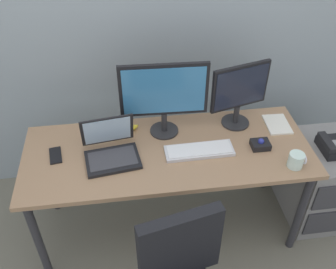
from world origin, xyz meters
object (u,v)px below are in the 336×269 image
at_px(desk_phone, 333,146).
at_px(monitor_main, 164,94).
at_px(laptop, 111,149).
at_px(cell_phone, 56,155).
at_px(keyboard, 199,151).
at_px(monitor_side, 240,92).
at_px(file_cabinet, 320,181).
at_px(coffee_mug, 296,160).
at_px(banana, 125,131).
at_px(paper_notepad, 277,124).
at_px(trackball_mouse, 260,144).

height_order(desk_phone, monitor_main, monitor_main).
xyz_separation_m(laptop, cell_phone, (-0.33, 0.04, -0.05)).
bearing_deg(desk_phone, keyboard, -177.88).
bearing_deg(monitor_side, laptop, -165.73).
relative_size(file_cabinet, monitor_side, 1.43).
distance_m(coffee_mug, banana, 1.04).
xyz_separation_m(coffee_mug, banana, (-0.95, 0.43, -0.03)).
bearing_deg(laptop, keyboard, -4.48).
distance_m(paper_notepad, cell_phone, 1.41).
distance_m(file_cabinet, desk_phone, 0.34).
bearing_deg(monitor_side, desk_phone, -19.65).
distance_m(monitor_main, paper_notepad, 0.79).
bearing_deg(paper_notepad, monitor_side, 167.99).
xyz_separation_m(monitor_side, keyboard, (-0.29, -0.25, -0.23)).
distance_m(file_cabinet, cell_phone, 1.80).
relative_size(cell_phone, banana, 0.75).
height_order(keyboard, cell_phone, keyboard).
bearing_deg(monitor_main, laptop, -151.53).
bearing_deg(cell_phone, laptop, -15.63).
bearing_deg(trackball_mouse, monitor_side, 108.71).
bearing_deg(trackball_mouse, keyboard, 179.30).
xyz_separation_m(monitor_main, monitor_side, (0.47, 0.02, -0.04)).
bearing_deg(file_cabinet, paper_notepad, 157.59).
distance_m(file_cabinet, monitor_side, 0.93).
height_order(monitor_side, paper_notepad, monitor_side).
height_order(coffee_mug, banana, coffee_mug).
bearing_deg(cell_phone, monitor_main, 3.55).
relative_size(file_cabinet, desk_phone, 3.05).
bearing_deg(laptop, trackball_mouse, -2.90).
distance_m(monitor_side, laptop, 0.86).
xyz_separation_m(monitor_side, cell_phone, (-1.14, -0.17, -0.24)).
distance_m(monitor_side, cell_phone, 1.18).
distance_m(keyboard, paper_notepad, 0.59).
bearing_deg(monitor_side, coffee_mug, -62.03).
height_order(coffee_mug, cell_phone, coffee_mug).
relative_size(file_cabinet, paper_notepad, 2.93).
bearing_deg(laptop, monitor_main, 28.47).
relative_size(monitor_main, trackball_mouse, 4.81).
height_order(monitor_main, coffee_mug, monitor_main).
bearing_deg(cell_phone, paper_notepad, -4.12).
bearing_deg(monitor_main, coffee_mug, -30.47).
relative_size(monitor_main, monitor_side, 1.24).
bearing_deg(monitor_side, keyboard, -139.62).
distance_m(file_cabinet, keyboard, 1.00).
bearing_deg(cell_phone, desk_phone, -10.15).
relative_size(monitor_side, trackball_mouse, 3.89).
height_order(monitor_side, coffee_mug, monitor_side).
bearing_deg(monitor_main, keyboard, -51.08).
bearing_deg(banana, laptop, -115.10).
bearing_deg(paper_notepad, keyboard, -161.10).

